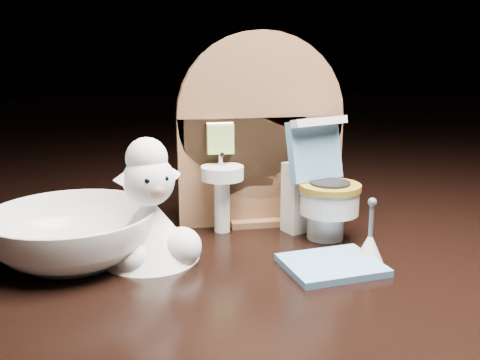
% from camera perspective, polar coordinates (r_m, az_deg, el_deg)
% --- Properties ---
extents(backdrop_panel, '(0.13, 0.05, 0.15)m').
position_cam_1_polar(backdrop_panel, '(0.42, 2.07, 4.10)').
color(backdrop_panel, brown).
rests_on(backdrop_panel, ground).
extents(toy_toilet, '(0.05, 0.06, 0.09)m').
position_cam_1_polar(toy_toilet, '(0.40, 8.45, -1.38)').
color(toy_toilet, white).
rests_on(toy_toilet, ground).
extents(bath_mat, '(0.07, 0.06, 0.00)m').
position_cam_1_polar(bath_mat, '(0.35, 9.75, -8.94)').
color(bath_mat, '#6299C7').
rests_on(bath_mat, ground).
extents(toilet_brush, '(0.02, 0.02, 0.04)m').
position_cam_1_polar(toilet_brush, '(0.37, 13.67, -6.68)').
color(toilet_brush, white).
rests_on(toilet_brush, ground).
extents(plush_lamb, '(0.07, 0.07, 0.08)m').
position_cam_1_polar(plush_lamb, '(0.36, -9.50, -3.98)').
color(plush_lamb, white).
rests_on(plush_lamb, ground).
extents(ceramic_bowl, '(0.14, 0.14, 0.03)m').
position_cam_1_polar(ceramic_bowl, '(0.37, -17.35, -5.68)').
color(ceramic_bowl, white).
rests_on(ceramic_bowl, ground).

